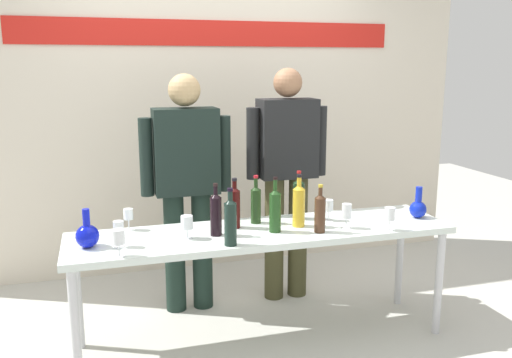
# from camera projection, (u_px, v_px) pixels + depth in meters

# --- Properties ---
(ground_plane) EXTENTS (10.00, 10.00, 0.00)m
(ground_plane) POSITION_uv_depth(u_px,v_px,m) (263.00, 339.00, 3.43)
(ground_plane) COLOR beige
(back_wall) EXTENTS (4.42, 0.11, 3.00)m
(back_wall) POSITION_uv_depth(u_px,v_px,m) (211.00, 90.00, 4.48)
(back_wall) COLOR beige
(back_wall) RESTS_ON ground
(display_table) EXTENTS (2.32, 0.57, 0.73)m
(display_table) POSITION_uv_depth(u_px,v_px,m) (263.00, 239.00, 3.29)
(display_table) COLOR silver
(display_table) RESTS_ON ground
(decanter_blue_left) EXTENTS (0.13, 0.13, 0.22)m
(decanter_blue_left) POSITION_uv_depth(u_px,v_px,m) (87.00, 235.00, 2.95)
(decanter_blue_left) COLOR #0C16BD
(decanter_blue_left) RESTS_ON display_table
(decanter_blue_right) EXTENTS (0.11, 0.11, 0.21)m
(decanter_blue_right) POSITION_uv_depth(u_px,v_px,m) (418.00, 208.00, 3.52)
(decanter_blue_right) COLOR #0E22B1
(decanter_blue_right) RESTS_ON display_table
(presenter_left) EXTENTS (0.62, 0.22, 1.65)m
(presenter_left) POSITION_uv_depth(u_px,v_px,m) (187.00, 178.00, 3.69)
(presenter_left) COLOR black
(presenter_left) RESTS_ON ground
(presenter_right) EXTENTS (0.60, 0.22, 1.68)m
(presenter_right) POSITION_uv_depth(u_px,v_px,m) (287.00, 170.00, 3.89)
(presenter_right) COLOR #3E3C22
(presenter_right) RESTS_ON ground
(wine_bottle_0) EXTENTS (0.07, 0.07, 0.31)m
(wine_bottle_0) POSITION_uv_depth(u_px,v_px,m) (235.00, 206.00, 3.29)
(wine_bottle_0) COLOR #370909
(wine_bottle_0) RESTS_ON display_table
(wine_bottle_1) EXTENTS (0.06, 0.06, 0.31)m
(wine_bottle_1) POSITION_uv_depth(u_px,v_px,m) (256.00, 203.00, 3.40)
(wine_bottle_1) COLOR #1F3A18
(wine_bottle_1) RESTS_ON display_table
(wine_bottle_2) EXTENTS (0.07, 0.07, 0.33)m
(wine_bottle_2) POSITION_uv_depth(u_px,v_px,m) (275.00, 209.00, 3.21)
(wine_bottle_2) COLOR #1D4218
(wine_bottle_2) RESTS_ON display_table
(wine_bottle_3) EXTENTS (0.08, 0.08, 0.33)m
(wine_bottle_3) POSITION_uv_depth(u_px,v_px,m) (299.00, 204.00, 3.32)
(wine_bottle_3) COLOR gold
(wine_bottle_3) RESTS_ON display_table
(wine_bottle_4) EXTENTS (0.07, 0.07, 0.32)m
(wine_bottle_4) POSITION_uv_depth(u_px,v_px,m) (230.00, 220.00, 2.97)
(wine_bottle_4) COLOR black
(wine_bottle_4) RESTS_ON display_table
(wine_bottle_5) EXTENTS (0.07, 0.07, 0.31)m
(wine_bottle_5) POSITION_uv_depth(u_px,v_px,m) (216.00, 213.00, 3.15)
(wine_bottle_5) COLOR black
(wine_bottle_5) RESTS_ON display_table
(wine_bottle_6) EXTENTS (0.07, 0.07, 0.29)m
(wine_bottle_6) POSITION_uv_depth(u_px,v_px,m) (320.00, 212.00, 3.21)
(wine_bottle_6) COLOR #442919
(wine_bottle_6) RESTS_ON display_table
(wine_bottle_7) EXTENTS (0.07, 0.07, 0.32)m
(wine_bottle_7) POSITION_uv_depth(u_px,v_px,m) (299.00, 198.00, 3.49)
(wine_bottle_7) COLOR black
(wine_bottle_7) RESTS_ON display_table
(wine_glass_left_0) EXTENTS (0.07, 0.07, 0.15)m
(wine_glass_left_0) POSITION_uv_depth(u_px,v_px,m) (118.00, 237.00, 2.80)
(wine_glass_left_0) COLOR white
(wine_glass_left_0) RESTS_ON display_table
(wine_glass_left_1) EXTENTS (0.06, 0.06, 0.15)m
(wine_glass_left_1) POSITION_uv_depth(u_px,v_px,m) (119.00, 228.00, 2.95)
(wine_glass_left_1) COLOR white
(wine_glass_left_1) RESTS_ON display_table
(wine_glass_left_2) EXTENTS (0.06, 0.06, 0.13)m
(wine_glass_left_2) POSITION_uv_depth(u_px,v_px,m) (128.00, 215.00, 3.26)
(wine_glass_left_2) COLOR white
(wine_glass_left_2) RESTS_ON display_table
(wine_glass_left_3) EXTENTS (0.07, 0.07, 0.14)m
(wine_glass_left_3) POSITION_uv_depth(u_px,v_px,m) (187.00, 223.00, 3.10)
(wine_glass_left_3) COLOR white
(wine_glass_left_3) RESTS_ON display_table
(wine_glass_right_0) EXTENTS (0.06, 0.06, 0.14)m
(wine_glass_right_0) POSITION_uv_depth(u_px,v_px,m) (328.00, 206.00, 3.45)
(wine_glass_right_0) COLOR white
(wine_glass_right_0) RESTS_ON display_table
(wine_glass_right_1) EXTENTS (0.06, 0.06, 0.15)m
(wine_glass_right_1) POSITION_uv_depth(u_px,v_px,m) (347.00, 212.00, 3.29)
(wine_glass_right_1) COLOR white
(wine_glass_right_1) RESTS_ON display_table
(wine_glass_right_2) EXTENTS (0.06, 0.06, 0.14)m
(wine_glass_right_2) POSITION_uv_depth(u_px,v_px,m) (390.00, 214.00, 3.25)
(wine_glass_right_2) COLOR white
(wine_glass_right_2) RESTS_ON display_table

